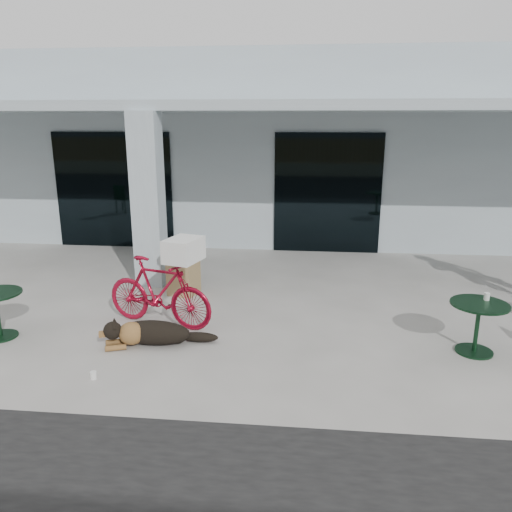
# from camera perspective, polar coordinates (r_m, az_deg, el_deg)

# --- Properties ---
(ground) EXTENTS (80.00, 80.00, 0.00)m
(ground) POSITION_cam_1_polar(r_m,az_deg,el_deg) (7.16, -5.55, -9.33)
(ground) COLOR #AEAAA4
(ground) RESTS_ON ground
(building) EXTENTS (22.00, 7.00, 4.50)m
(building) POSITION_cam_1_polar(r_m,az_deg,el_deg) (14.94, 0.73, 12.60)
(building) COLOR #ADBEC4
(building) RESTS_ON ground
(storefront_glass_left) EXTENTS (2.80, 0.06, 2.70)m
(storefront_glass_left) POSITION_cam_1_polar(r_m,az_deg,el_deg) (12.33, -15.93, 7.21)
(storefront_glass_left) COLOR black
(storefront_glass_left) RESTS_ON ground
(storefront_glass_right) EXTENTS (2.40, 0.06, 2.70)m
(storefront_glass_right) POSITION_cam_1_polar(r_m,az_deg,el_deg) (11.47, 8.16, 7.06)
(storefront_glass_right) COLOR black
(storefront_glass_right) RESTS_ON ground
(column) EXTENTS (0.50, 0.50, 3.12)m
(column) POSITION_cam_1_polar(r_m,az_deg,el_deg) (9.23, -12.21, 6.18)
(column) COLOR #ADBEC4
(column) RESTS_ON ground
(overhang) EXTENTS (22.00, 2.80, 0.18)m
(overhang) POSITION_cam_1_polar(r_m,az_deg,el_deg) (10.06, -1.88, 16.68)
(overhang) COLOR #ADBEC4
(overhang) RESTS_ON column
(bicycle) EXTENTS (1.81, 0.96, 1.04)m
(bicycle) POSITION_cam_1_polar(r_m,az_deg,el_deg) (7.51, -11.05, -4.04)
(bicycle) COLOR maroon
(bicycle) RESTS_ON ground
(laundry_basket) EXTENTS (0.55, 0.65, 0.33)m
(laundry_basket) POSITION_cam_1_polar(r_m,az_deg,el_deg) (7.08, -8.28, 0.70)
(laundry_basket) COLOR white
(laundry_basket) RESTS_ON bicycle
(dog) EXTENTS (1.23, 0.76, 0.39)m
(dog) POSITION_cam_1_polar(r_m,az_deg,el_deg) (7.01, -11.62, -8.42)
(dog) COLOR black
(dog) RESTS_ON ground
(cup_near_dog) EXTENTS (0.09, 0.09, 0.09)m
(cup_near_dog) POSITION_cam_1_polar(r_m,az_deg,el_deg) (6.39, -18.09, -12.83)
(cup_near_dog) COLOR white
(cup_near_dog) RESTS_ON ground
(cafe_table_far) EXTENTS (0.89, 0.89, 0.69)m
(cafe_table_far) POSITION_cam_1_polar(r_m,az_deg,el_deg) (7.19, 23.92, -7.54)
(cafe_table_far) COLOR black
(cafe_table_far) RESTS_ON ground
(cup_on_table) EXTENTS (0.09, 0.09, 0.10)m
(cup_on_table) POSITION_cam_1_polar(r_m,az_deg,el_deg) (7.22, 24.87, -4.22)
(cup_on_table) COLOR white
(cup_on_table) RESTS_ON cafe_table_far
(trash_receptacle) EXTENTS (0.61, 0.61, 0.86)m
(trash_receptacle) POSITION_cam_1_polar(r_m,az_deg,el_deg) (8.82, -8.31, -1.60)
(trash_receptacle) COLOR olive
(trash_receptacle) RESTS_ON ground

